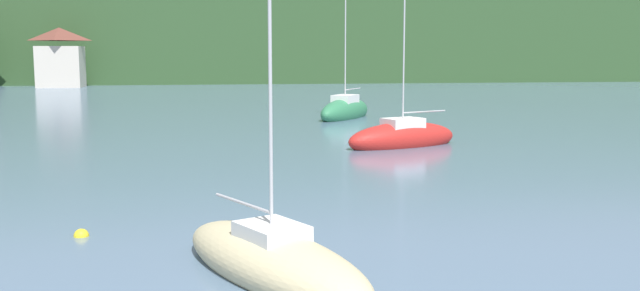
{
  "coord_description": "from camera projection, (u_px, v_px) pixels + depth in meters",
  "views": [
    {
      "loc": [
        -3.8,
        29.25,
        4.82
      ],
      "look_at": [
        0.0,
        54.04,
        1.53
      ],
      "focal_mm": 39.41,
      "sensor_mm": 36.0,
      "label": 1
    }
  ],
  "objects": [
    {
      "name": "mooring_buoy_near",
      "position": [
        81.0,
        236.0,
        18.65
      ],
      "size": [
        0.4,
        0.4,
        0.4
      ],
      "primitive_type": "sphere",
      "color": "yellow",
      "rests_on": "ground_plane"
    },
    {
      "name": "sailboat_mid_7",
      "position": [
        272.0,
        261.0,
        15.3
      ],
      "size": [
        4.86,
        6.77,
        7.13
      ],
      "rotation": [
        0.0,
        0.0,
        5.19
      ],
      "color": "#CCBC8E",
      "rests_on": "ground_plane"
    },
    {
      "name": "shore_building_westcentral",
      "position": [
        60.0,
        58.0,
        100.85
      ],
      "size": [
        6.38,
        5.56,
        8.52
      ],
      "color": "beige",
      "rests_on": "ground_plane"
    },
    {
      "name": "wooded_hillside",
      "position": [
        92.0,
        31.0,
        134.42
      ],
      "size": [
        352.0,
        51.96,
        47.88
      ],
      "color": "#2D4C28",
      "rests_on": "ground_plane"
    },
    {
      "name": "sailboat_far_1",
      "position": [
        345.0,
        111.0,
        52.73
      ],
      "size": [
        5.91,
        7.37,
        10.66
      ],
      "rotation": [
        0.0,
        0.0,
        4.12
      ],
      "color": "#2D754C",
      "rests_on": "ground_plane"
    },
    {
      "name": "sailboat_mid_0",
      "position": [
        403.0,
        138.0,
        36.75
      ],
      "size": [
        6.97,
        4.42,
        8.69
      ],
      "rotation": [
        0.0,
        0.0,
        3.54
      ],
      "color": "red",
      "rests_on": "ground_plane"
    }
  ]
}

